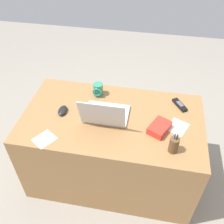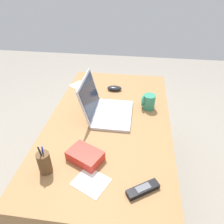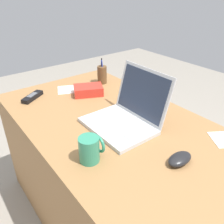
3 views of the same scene
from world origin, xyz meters
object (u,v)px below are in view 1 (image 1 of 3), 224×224
laptop (105,114)px  coffee_mug_white (98,90)px  snack_bag (159,128)px  computer_mouse (63,110)px  cordless_phone (180,105)px  pen_holder (174,145)px

laptop → coffee_mug_white: 0.30m
coffee_mug_white → snack_bag: bearing=148.3°
coffee_mug_white → computer_mouse: bearing=49.9°
laptop → cordless_phone: laptop is taller
laptop → cordless_phone: bearing=-155.1°
coffee_mug_white → pen_holder: size_ratio=0.62×
laptop → computer_mouse: size_ratio=2.93×
pen_holder → coffee_mug_white: bearing=-38.7°
computer_mouse → snack_bag: 0.74m
coffee_mug_white → cordless_phone: 0.66m
coffee_mug_white → laptop: bearing=112.7°
computer_mouse → snack_bag: bearing=174.1°
laptop → coffee_mug_white: laptop is taller
laptop → pen_holder: bearing=156.9°
cordless_phone → coffee_mug_white: bearing=-2.1°
computer_mouse → cordless_phone: bearing=-166.4°
laptop → cordless_phone: size_ratio=2.18×
laptop → cordless_phone: (-0.55, -0.25, -0.04)m
computer_mouse → cordless_phone: (-0.88, -0.24, -0.00)m
computer_mouse → cordless_phone: size_ratio=0.74×
computer_mouse → coffee_mug_white: coffee_mug_white is taller
cordless_phone → pen_holder: (0.05, 0.46, 0.05)m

